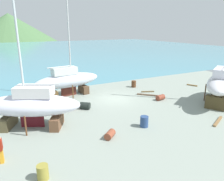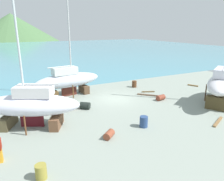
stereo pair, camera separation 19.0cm
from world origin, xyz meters
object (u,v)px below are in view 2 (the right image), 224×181
Objects in this scene: barrel_ochre at (161,98)px; barrel_tipped_center at (85,106)px; barrel_blue_faded at (41,172)px; sailboat_far_slipway at (31,104)px; sailboat_small_center at (223,83)px; barrel_rust_far at (144,122)px; barrel_tipped_left at (134,84)px; barrel_tar_black at (71,106)px; barrel_by_slipway at (109,135)px; sailboat_large_starboard at (68,80)px.

barrel_tipped_center reaches higher than barrel_ochre.
barrel_ochre is 15.28m from barrel_blue_faded.
sailboat_small_center reaches higher than sailboat_far_slipway.
sailboat_far_slipway reaches higher than barrel_blue_faded.
barrel_tipped_left is (5.67, 10.21, -0.01)m from barrel_rust_far.
sailboat_small_center is at bearing -37.54° from barrel_ochre.
barrel_tar_black is at bearing 122.33° from barrel_rust_far.
barrel_by_slipway is at bearing -130.01° from barrel_tipped_left.
sailboat_large_starboard is 14.66× the size of barrel_ochre.
sailboat_far_slipway reaches higher than barrel_tipped_center.
sailboat_large_starboard is 16.74× the size of barrel_blue_faded.
barrel_ochre is 9.54m from barrel_tar_black.
sailboat_large_starboard is 4.59m from barrel_tar_black.
barrel_blue_faded is 0.95× the size of barrel_tipped_left.
barrel_ochre is at bearing -43.67° from sailboat_large_starboard.
barrel_tar_black is at bearing 128.77° from sailboat_small_center.
sailboat_small_center is 14.68× the size of barrel_tar_black.
barrel_tar_black is (-9.66, -3.89, -0.12)m from barrel_tipped_left.
barrel_tipped_left is 10.42m from barrel_tar_black.
sailboat_large_starboard is (4.76, 6.54, 0.01)m from sailboat_far_slipway.
sailboat_small_center reaches higher than barrel_blue_faded.
barrel_tar_black is (-9.36, 1.82, 0.01)m from barrel_ochre.
barrel_rust_far reaches higher than barrel_ochre.
sailboat_large_starboard is 10.40m from barrel_ochre.
sailboat_far_slipway is 14.61× the size of barrel_by_slipway.
sailboat_far_slipway reaches higher than barrel_by_slipway.
barrel_tipped_center is 6.13m from barrel_by_slipway.
barrel_blue_faded is at bearing -115.20° from barrel_tar_black.
barrel_tipped_center is at bearing -152.11° from barrel_tipped_left.
barrel_rust_far reaches higher than barrel_tar_black.
sailboat_large_starboard reaches higher than barrel_tar_black.
barrel_rust_far reaches higher than barrel_tipped_left.
barrel_blue_faded reaches higher than barrel_tipped_center.
sailboat_large_starboard reaches higher than sailboat_small_center.
barrel_tipped_center is (-8.43, -4.46, -0.09)m from barrel_tipped_left.
barrel_ochre is 1.00× the size of barrel_tipped_center.
barrel_ochre is at bearing 112.42° from sailboat_small_center.
barrel_by_slipway is at bearing -99.13° from sailboat_large_starboard.
barrel_tipped_left is at bearing 86.95° from barrel_ochre.
sailboat_large_starboard is 14.83× the size of barrel_tar_black.
barrel_rust_far is 1.08× the size of barrel_blue_faded.
sailboat_large_starboard is at bearing 113.53° from sailboat_small_center.
sailboat_far_slipway is at bearing 140.05° from sailboat_small_center.
barrel_ochre is 1.14× the size of barrel_blue_faded.
barrel_tipped_left is 0.97× the size of barrel_by_slipway.
barrel_blue_faded is 0.89× the size of barrel_tar_black.
barrel_blue_faded is at bearing -137.29° from barrel_tipped_left.
barrel_blue_faded is (-18.29, -3.42, -1.77)m from sailboat_small_center.
sailboat_small_center is 13.51m from barrel_by_slipway.
sailboat_far_slipway is 6.46m from barrel_by_slipway.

